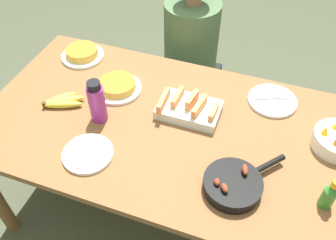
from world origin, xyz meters
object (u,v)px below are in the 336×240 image
Objects in this scene: frittata_plate_side at (82,54)px; empty_plate_far_left at (272,101)px; skillet at (234,184)px; empty_plate_near_front at (88,154)px; frittata_plate_center at (117,86)px; person_figure at (190,68)px; hot_sauce_bottle at (329,195)px; banana_bunch at (62,102)px; melon_tray at (188,108)px; water_bottle at (97,102)px.

frittata_plate_side reaches higher than empty_plate_far_left.
empty_plate_near_front is (-0.61, -0.04, -0.02)m from skillet.
frittata_plate_center is 1.03× the size of empty_plate_far_left.
person_figure is at bearing 81.97° from empty_plate_near_front.
frittata_plate_center is 0.69m from person_figure.
hot_sauce_bottle is (1.01, -0.33, 0.04)m from frittata_plate_center.
hot_sauce_bottle is at bearing -41.89° from skillet.
empty_plate_near_front is (0.06, -0.42, -0.01)m from frittata_plate_center.
frittata_plate_center is at bearing -167.01° from empty_plate_far_left.
frittata_plate_side is 0.19× the size of person_figure.
melon_tray is at bearing 13.91° from banana_bunch.
melon_tray is 0.69m from hot_sauce_bottle.
skillet is at bearing -29.98° from frittata_plate_side.
empty_plate_far_left is (0.75, 0.17, -0.01)m from frittata_plate_center.
banana_bunch is 0.68× the size of melon_tray.
frittata_plate_side is at bearing -140.78° from person_figure.
melon_tray is at bearing 155.24° from hot_sauce_bottle.
empty_plate_near_front is at bearing 134.62° from skillet.
skillet is 0.26× the size of person_figure.
skillet is 0.61m from empty_plate_near_front.
person_figure reaches higher than melon_tray.
skillet is (0.88, -0.19, 0.01)m from banana_bunch.
skillet is 0.34m from hot_sauce_bottle.
person_figure is (-0.54, 0.43, -0.25)m from empty_plate_far_left.
frittata_plate_center is 0.20× the size of person_figure.
empty_plate_near_front is 0.91m from empty_plate_far_left.
banana_bunch is 0.23m from water_bottle.
skillet is at bearing 4.20° from empty_plate_near_front.
person_figure reaches higher than skillet.
empty_plate_far_left is at bearing 27.22° from water_bottle.
empty_plate_near_front is (0.36, -0.61, -0.02)m from frittata_plate_side.
empty_plate_far_left is (1.05, -0.01, -0.02)m from frittata_plate_side.
frittata_plate_side is (-0.97, 0.56, -0.00)m from skillet.
water_bottle is at bearing -156.32° from melon_tray.
frittata_plate_center is 1.06m from hot_sauce_bottle.
empty_plate_far_left is 1.58× the size of hot_sauce_bottle.
empty_plate_far_left is at bearing 40.93° from empty_plate_near_front.
frittata_plate_center is at bearing 98.17° from empty_plate_near_front.
person_figure is at bearing 76.21° from water_bottle.
water_bottle is (0.21, -0.02, 0.08)m from banana_bunch.
banana_bunch is 0.28m from frittata_plate_center.
hot_sauce_bottle reaches higher than empty_plate_near_front.
banana_bunch is at bearing 173.32° from hot_sauce_bottle.
melon_tray is 1.22× the size of empty_plate_far_left.
water_bottle is (0.01, -0.21, 0.08)m from frittata_plate_center.
melon_tray reaches higher than frittata_plate_center.
empty_plate_far_left is (0.36, 0.21, -0.03)m from melon_tray.
empty_plate_near_front is at bearing -41.16° from banana_bunch.
person_figure is at bearing 130.98° from hot_sauce_bottle.
empty_plate_far_left is at bearing 117.84° from hot_sauce_bottle.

